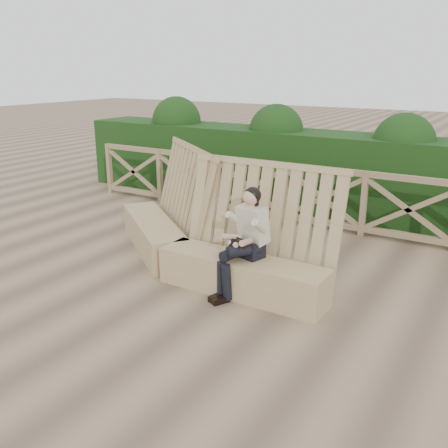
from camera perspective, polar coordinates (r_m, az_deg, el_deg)
The scene contains 5 objects.
ground at distance 6.00m, azimuth -1.40°, elevation -9.32°, with size 60.00×60.00×0.00m, color brown.
bench at distance 6.96m, azimuth -3.02°, elevation -1.86°, with size 4.06×1.98×1.60m.
woman at distance 6.05m, azimuth 2.46°, elevation -1.52°, with size 0.50×0.81×1.35m.
guardrail at distance 8.77m, azimuth 11.17°, elevation 2.96°, with size 10.10×0.09×1.10m.
hedge at distance 9.83m, azimuth 13.76°, elevation 5.53°, with size 12.00×1.20×1.50m, color black.
Camera 1 is at (2.94, -4.48, 2.71)m, focal length 40.00 mm.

